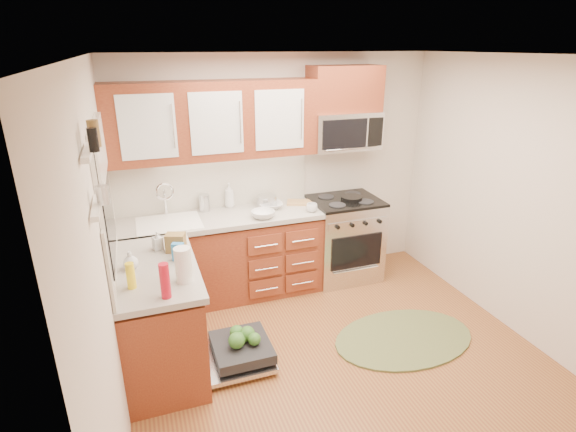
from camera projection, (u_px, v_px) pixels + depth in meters
name	position (u px, v px, depth m)	size (l,w,h in m)	color
floor	(343.00, 362.00, 3.88)	(3.50, 3.50, 0.00)	brown
ceiling	(359.00, 55.00, 2.99)	(3.50, 3.50, 0.00)	white
wall_back	(279.00, 172.00, 4.98)	(3.50, 0.04, 2.50)	beige
wall_front	(537.00, 379.00, 1.89)	(3.50, 0.04, 2.50)	beige
wall_left	(106.00, 263.00, 2.89)	(0.04, 3.50, 2.50)	beige
wall_right	(528.00, 204.00, 3.98)	(0.04, 3.50, 2.50)	beige
base_cabinet_back	(223.00, 259.00, 4.78)	(2.05, 0.60, 0.85)	maroon
base_cabinet_left	(160.00, 319.00, 3.74)	(0.60, 1.25, 0.85)	maroon
countertop_back	(221.00, 218.00, 4.61)	(2.07, 0.64, 0.05)	#A7A199
countertop_left	(156.00, 268.00, 3.58)	(0.64, 1.27, 0.05)	#A7A199
backsplash_back	(214.00, 182.00, 4.75)	(2.05, 0.02, 0.57)	beige
backsplash_left	(111.00, 238.00, 3.38)	(0.02, 1.25, 0.57)	beige
upper_cabinets	(213.00, 121.00, 4.38)	(2.05, 0.35, 0.75)	maroon
cabinet_over_mw	(345.00, 89.00, 4.72)	(0.76, 0.35, 0.47)	maroon
range	(344.00, 238.00, 5.18)	(0.76, 0.64, 0.95)	silver
microwave	(344.00, 130.00, 4.85)	(0.76, 0.38, 0.40)	silver
sink	(170.00, 235.00, 4.46)	(0.62, 0.50, 0.26)	white
dishwasher	(237.00, 352.00, 3.84)	(0.70, 0.60, 0.20)	silver
window	(104.00, 196.00, 3.23)	(0.03, 1.05, 1.05)	white
window_blind	(101.00, 150.00, 3.12)	(0.02, 0.96, 0.40)	white
shelf_upper	(88.00, 152.00, 2.31)	(0.04, 0.40, 0.03)	white
shelf_lower	(97.00, 207.00, 2.42)	(0.04, 0.40, 0.03)	white
rug	(404.00, 338.00, 4.18)	(1.35, 0.88, 0.02)	#5B6A3D
skillet	(352.00, 198.00, 4.98)	(0.24, 0.24, 0.04)	black
stock_pot	(267.00, 201.00, 4.83)	(0.22, 0.22, 0.13)	silver
cutting_board	(300.00, 202.00, 4.96)	(0.29, 0.19, 0.02)	tan
canister	(204.00, 203.00, 4.71)	(0.11, 0.11, 0.18)	silver
paper_towel_roll	(183.00, 265.00, 3.29)	(0.12, 0.12, 0.27)	white
mustard_bottle	(131.00, 276.00, 3.21)	(0.06, 0.06, 0.20)	yellow
red_bottle	(165.00, 281.00, 3.07)	(0.07, 0.07, 0.26)	#B50F22
wooden_box	(176.00, 243.00, 3.79)	(0.16, 0.11, 0.16)	brown
blue_carton	(178.00, 252.00, 3.63)	(0.09, 0.06, 0.15)	#2771B6
bowl_a	(270.00, 205.00, 4.81)	(0.25, 0.25, 0.06)	#999999
bowl_b	(263.00, 214.00, 4.54)	(0.24, 0.24, 0.07)	#999999
cup	(312.00, 208.00, 4.70)	(0.11, 0.11, 0.09)	#999999
soap_bottle_a	(229.00, 195.00, 4.80)	(0.10, 0.10, 0.27)	#999999
soap_bottle_b	(157.00, 240.00, 3.82)	(0.08, 0.08, 0.17)	#999999
soap_bottle_c	(130.00, 260.00, 3.49)	(0.12, 0.12, 0.15)	#999999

